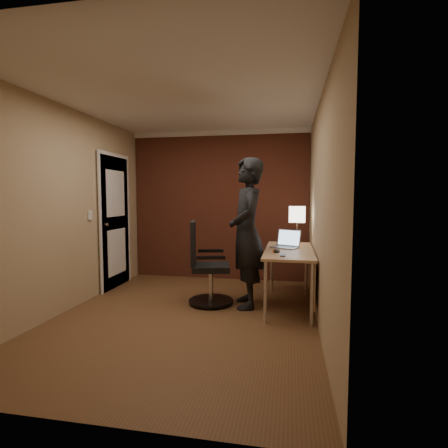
{
  "coord_description": "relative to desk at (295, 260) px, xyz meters",
  "views": [
    {
      "loc": [
        1.18,
        -3.86,
        1.4
      ],
      "look_at": [
        0.35,
        0.55,
        1.05
      ],
      "focal_mm": 28.0,
      "sensor_mm": 36.0,
      "label": 1
    }
  ],
  "objects": [
    {
      "name": "room",
      "position": [
        -1.53,
        0.91,
        0.77
      ],
      "size": [
        4.0,
        4.0,
        4.0
      ],
      "color": "brown",
      "rests_on": "ground"
    },
    {
      "name": "desk_lamp",
      "position": [
        0.03,
        0.5,
        0.55
      ],
      "size": [
        0.22,
        0.22,
        0.54
      ],
      "color": "silver",
      "rests_on": "desk"
    },
    {
      "name": "desk",
      "position": [
        0.0,
        0.0,
        0.0
      ],
      "size": [
        0.6,
        1.5,
        0.73
      ],
      "color": "tan",
      "rests_on": "ground"
    },
    {
      "name": "office_chair",
      "position": [
        -1.14,
        -0.14,
        -0.13
      ],
      "size": [
        0.58,
        0.65,
        1.06
      ],
      "color": "black",
      "rests_on": "ground"
    },
    {
      "name": "person",
      "position": [
        -0.6,
        -0.12,
        0.34
      ],
      "size": [
        0.6,
        0.78,
        1.89
      ],
      "primitive_type": "imported",
      "rotation": [
        0.0,
        0.0,
        -1.34
      ],
      "color": "black",
      "rests_on": "ground"
    },
    {
      "name": "phone",
      "position": [
        -0.14,
        -0.52,
        0.13
      ],
      "size": [
        0.07,
        0.12,
        0.01
      ],
      "primitive_type": "cube",
      "rotation": [
        0.0,
        0.0,
        -0.05
      ],
      "color": "black",
      "rests_on": "desk"
    },
    {
      "name": "mouse",
      "position": [
        -0.22,
        -0.28,
        0.14
      ],
      "size": [
        0.08,
        0.11,
        0.03
      ],
      "primitive_type": "cube",
      "rotation": [
        0.0,
        0.0,
        -0.25
      ],
      "color": "black",
      "rests_on": "desk"
    },
    {
      "name": "laptop",
      "position": [
        -0.11,
        0.18,
        0.19
      ],
      "size": [
        0.41,
        0.38,
        0.23
      ],
      "color": "silver",
      "rests_on": "desk"
    }
  ]
}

